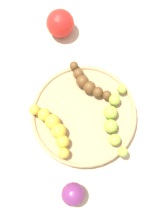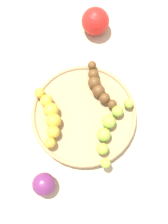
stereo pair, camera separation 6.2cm
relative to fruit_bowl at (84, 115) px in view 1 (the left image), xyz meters
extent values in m
plane|color=tan|center=(0.00, 0.00, -0.01)|extent=(2.40, 2.40, 0.00)
cylinder|color=#A08259|center=(0.00, 0.00, 0.00)|extent=(0.25, 0.25, 0.02)
torus|color=#A08259|center=(0.00, 0.00, 0.01)|extent=(0.25, 0.25, 0.01)
sphere|color=gold|center=(-0.06, -0.09, 0.02)|extent=(0.02, 0.02, 0.02)
sphere|color=gold|center=(-0.06, -0.06, 0.02)|extent=(0.03, 0.03, 0.03)
sphere|color=gold|center=(-0.06, -0.04, 0.02)|extent=(0.04, 0.04, 0.04)
sphere|color=gold|center=(-0.08, -0.01, 0.02)|extent=(0.04, 0.04, 0.04)
sphere|color=gold|center=(-0.09, 0.01, 0.02)|extent=(0.03, 0.03, 0.03)
sphere|color=gold|center=(-0.11, 0.02, 0.02)|extent=(0.02, 0.02, 0.02)
sphere|color=#8CAD38|center=(0.10, 0.04, 0.02)|extent=(0.02, 0.02, 0.02)
sphere|color=#8CAD38|center=(0.08, 0.02, 0.02)|extent=(0.03, 0.03, 0.03)
sphere|color=#8CAD38|center=(0.06, -0.01, 0.02)|extent=(0.03, 0.03, 0.03)
sphere|color=#8CAD38|center=(0.06, -0.04, 0.02)|extent=(0.03, 0.03, 0.03)
sphere|color=#8CAD38|center=(0.06, -0.07, 0.02)|extent=(0.03, 0.03, 0.03)
sphere|color=#8CAD38|center=(0.07, -0.10, 0.02)|extent=(0.02, 0.02, 0.02)
sphere|color=#593819|center=(-0.01, 0.12, 0.02)|extent=(0.02, 0.02, 0.02)
sphere|color=#593819|center=(0.00, 0.10, 0.02)|extent=(0.03, 0.03, 0.03)
sphere|color=#593819|center=(0.01, 0.08, 0.02)|extent=(0.03, 0.03, 0.03)
sphere|color=#593819|center=(0.02, 0.06, 0.02)|extent=(0.03, 0.03, 0.03)
sphere|color=#593819|center=(0.04, 0.05, 0.02)|extent=(0.03, 0.03, 0.03)
sphere|color=#593819|center=(0.06, 0.04, 0.02)|extent=(0.02, 0.02, 0.02)
sphere|color=#662659|center=(-0.05, -0.18, 0.01)|extent=(0.05, 0.05, 0.05)
sphere|color=red|center=(-0.03, 0.24, 0.02)|extent=(0.07, 0.07, 0.07)
camera|label=1|loc=(-0.02, -0.17, 0.63)|focal=43.15mm
camera|label=2|loc=(0.04, -0.16, 0.63)|focal=43.15mm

